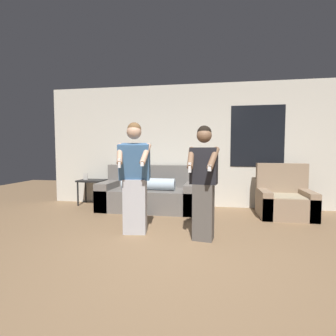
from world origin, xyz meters
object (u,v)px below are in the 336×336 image
Objects in this scene: couch at (150,194)px; person_left at (135,178)px; armchair at (284,200)px; person_right at (204,182)px; side_table at (92,183)px.

person_left is (0.16, -1.60, 0.52)m from couch.
armchair is at bearing 30.76° from person_left.
armchair is 2.22m from person_right.
person_left reaches higher than side_table.
person_right is at bearing -132.74° from armchair.
armchair is at bearing -4.78° from side_table.
couch is 2.87× the size of side_table.
person_right is (-1.47, -1.59, 0.51)m from armchair.
person_right is (1.19, -1.70, 0.50)m from couch.
person_left is 1.03m from person_right.
side_table is 2.45m from person_left.
person_right is at bearing -55.12° from couch.
armchair is 0.60× the size of person_left.
couch is at bearing -9.05° from side_table.
side_table is 0.43× the size of person_left.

